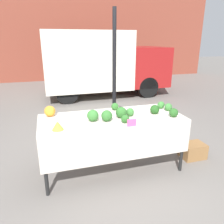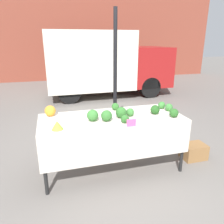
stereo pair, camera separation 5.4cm
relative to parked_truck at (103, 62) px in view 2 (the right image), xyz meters
The scene contains 19 objects.
ground_plane 5.14m from the parked_truck, 102.01° to the right, with size 40.00×40.00×0.00m, color slate.
building_facade 4.34m from the parked_truck, 105.01° to the left, with size 16.00×0.60×5.72m.
tent_pole 4.07m from the parked_truck, 100.35° to the right, with size 0.07×0.07×2.50m.
parked_truck is the anchor object (origin of this frame).
market_table 5.08m from the parked_truck, 101.84° to the right, with size 2.14×0.89×0.87m.
orange_cauliflower 4.98m from the parked_truck, 112.79° to the right, with size 0.16×0.16×0.16m.
romanesco_head 5.48m from the parked_truck, 109.70° to the right, with size 0.15×0.15×0.12m.
broccoli_head_0 4.66m from the parked_truck, 101.08° to the right, with size 0.12×0.12×0.12m.
broccoli_head_1 5.26m from the parked_truck, 100.22° to the right, with size 0.12×0.12×0.12m.
broccoli_head_2 4.95m from the parked_truck, 94.14° to the right, with size 0.14×0.14×0.14m.
broccoli_head_3 4.86m from the parked_truck, 90.82° to the right, with size 0.12×0.12×0.12m.
broccoli_head_4 4.71m from the parked_truck, 91.49° to the right, with size 0.12×0.12×0.12m.
broccoli_head_5 5.15m from the parked_truck, 105.18° to the right, with size 0.17×0.17×0.17m.
broccoli_head_6 4.98m from the parked_truck, 98.83° to the right, with size 0.12×0.12×0.12m.
broccoli_head_7 5.16m from the parked_truck, 102.97° to the right, with size 0.16×0.16×0.16m.
broccoli_head_8 5.04m from the parked_truck, 100.49° to the right, with size 0.16×0.16×0.16m.
broccoli_head_9 5.15m from the parked_truck, 91.70° to the right, with size 0.13×0.13×0.13m.
price_sign 5.40m from the parked_truck, 99.54° to the right, with size 0.13×0.01×0.11m.
produce_crate 5.11m from the parked_truck, 85.30° to the right, with size 0.40×0.30×0.26m.
Camera 2 is at (-0.83, -2.97, 1.97)m, focal length 35.00 mm.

